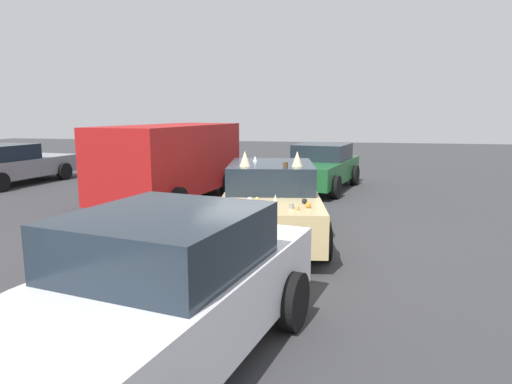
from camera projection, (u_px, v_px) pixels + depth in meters
ground_plane at (271, 237)px, 9.08m from camera, size 60.00×60.00×0.00m
art_car_decorated at (271, 200)px, 8.99m from camera, size 4.78×2.52×1.75m
parked_van_far_left at (172, 159)px, 12.37m from camera, size 5.45×2.70×2.12m
parked_sedan_near_left at (320, 167)px, 14.66m from camera, size 4.67×2.67×1.44m
parked_sedan_behind_right at (11, 165)px, 15.58m from camera, size 4.74×2.40×1.39m
parked_sedan_row_back_center at (163, 158)px, 17.40m from camera, size 4.22×2.14×1.44m
parked_sedan_row_back_far at (158, 295)px, 4.28m from camera, size 4.57×2.65×1.53m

